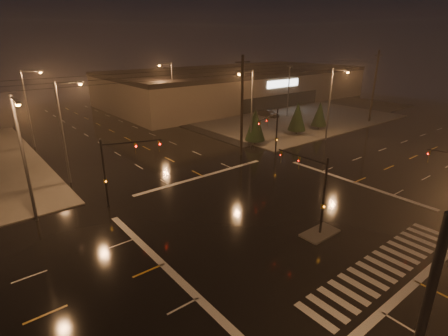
# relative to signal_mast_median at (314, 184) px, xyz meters

# --- Properties ---
(ground) EXTENTS (140.00, 140.00, 0.00)m
(ground) POSITION_rel_signal_mast_median_xyz_m (-0.00, 3.07, -3.75)
(ground) COLOR black
(ground) RESTS_ON ground
(sidewalk_ne) EXTENTS (36.00, 36.00, 0.12)m
(sidewalk_ne) POSITION_rel_signal_mast_median_xyz_m (30.00, 33.07, -3.69)
(sidewalk_ne) COLOR #4D4A45
(sidewalk_ne) RESTS_ON ground
(median_island) EXTENTS (3.00, 1.60, 0.15)m
(median_island) POSITION_rel_signal_mast_median_xyz_m (-0.00, -0.93, -3.68)
(median_island) COLOR #4D4A45
(median_island) RESTS_ON ground
(crosswalk) EXTENTS (15.00, 2.60, 0.01)m
(crosswalk) POSITION_rel_signal_mast_median_xyz_m (-0.00, -5.93, -3.75)
(crosswalk) COLOR beige
(crosswalk) RESTS_ON ground
(stop_bar_near) EXTENTS (16.00, 0.50, 0.01)m
(stop_bar_near) POSITION_rel_signal_mast_median_xyz_m (-0.00, -7.93, -3.75)
(stop_bar_near) COLOR beige
(stop_bar_near) RESTS_ON ground
(stop_bar_far) EXTENTS (16.00, 0.50, 0.01)m
(stop_bar_far) POSITION_rel_signal_mast_median_xyz_m (-0.00, 14.07, -3.75)
(stop_bar_far) COLOR beige
(stop_bar_far) RESTS_ON ground
(parking_lot) EXTENTS (50.00, 24.00, 0.08)m
(parking_lot) POSITION_rel_signal_mast_median_xyz_m (35.00, 31.07, -3.71)
(parking_lot) COLOR black
(parking_lot) RESTS_ON ground
(retail_building) EXTENTS (60.20, 28.30, 7.20)m
(retail_building) POSITION_rel_signal_mast_median_xyz_m (35.00, 49.06, 0.09)
(retail_building) COLOR #756453
(retail_building) RESTS_ON ground
(signal_mast_median) EXTENTS (0.25, 4.59, 6.00)m
(signal_mast_median) POSITION_rel_signal_mast_median_xyz_m (0.00, 0.00, 0.00)
(signal_mast_median) COLOR black
(signal_mast_median) RESTS_ON ground
(signal_mast_ne) EXTENTS (4.84, 1.86, 6.00)m
(signal_mast_ne) POSITION_rel_signal_mast_median_xyz_m (9.50, 13.21, 0.04)
(signal_mast_ne) COLOR black
(signal_mast_ne) RESTS_ON ground
(signal_mast_nw) EXTENTS (4.84, 1.86, 6.00)m
(signal_mast_nw) POSITION_rel_signal_mast_median_xyz_m (-9.50, 13.21, 0.04)
(signal_mast_nw) COLOR black
(signal_mast_nw) RESTS_ON ground
(streetlight_1) EXTENTS (2.77, 0.32, 10.00)m
(streetlight_1) POSITION_rel_signal_mast_median_xyz_m (-11.18, 21.07, 2.05)
(streetlight_1) COLOR #38383A
(streetlight_1) RESTS_ON ground
(streetlight_2) EXTENTS (2.77, 0.32, 10.00)m
(streetlight_2) POSITION_rel_signal_mast_median_xyz_m (-11.18, 37.07, 2.05)
(streetlight_2) COLOR #38383A
(streetlight_2) RESTS_ON ground
(streetlight_3) EXTENTS (2.77, 0.32, 10.00)m
(streetlight_3) POSITION_rel_signal_mast_median_xyz_m (11.18, 19.07, 2.05)
(streetlight_3) COLOR #38383A
(streetlight_3) RESTS_ON ground
(streetlight_4) EXTENTS (2.77, 0.32, 10.00)m
(streetlight_4) POSITION_rel_signal_mast_median_xyz_m (11.18, 39.07, 2.05)
(streetlight_4) COLOR #38383A
(streetlight_4) RESTS_ON ground
(streetlight_5) EXTENTS (0.32, 2.77, 10.00)m
(streetlight_5) POSITION_rel_signal_mast_median_xyz_m (-16.00, 14.26, 2.05)
(streetlight_5) COLOR #38383A
(streetlight_5) RESTS_ON ground
(streetlight_6) EXTENTS (0.32, 2.77, 10.00)m
(streetlight_6) POSITION_rel_signal_mast_median_xyz_m (22.00, 14.26, 2.05)
(streetlight_6) COLOR #38383A
(streetlight_6) RESTS_ON ground
(utility_pole_1) EXTENTS (2.20, 0.32, 12.00)m
(utility_pole_1) POSITION_rel_signal_mast_median_xyz_m (8.00, 17.07, 2.38)
(utility_pole_1) COLOR black
(utility_pole_1) RESTS_ON ground
(utility_pole_2) EXTENTS (2.20, 0.32, 12.00)m
(utility_pole_2) POSITION_rel_signal_mast_median_xyz_m (38.00, 17.07, 2.38)
(utility_pole_2) COLOR black
(utility_pole_2) RESTS_ON ground
(conifer_0) EXTENTS (2.76, 2.76, 5.01)m
(conifer_0) POSITION_rel_signal_mast_median_xyz_m (12.37, 19.21, -0.90)
(conifer_0) COLOR black
(conifer_0) RESTS_ON ground
(conifer_1) EXTENTS (2.71, 2.71, 4.94)m
(conifer_1) POSITION_rel_signal_mast_median_xyz_m (21.16, 19.32, -0.93)
(conifer_1) COLOR black
(conifer_1) RESTS_ON ground
(conifer_2) EXTENTS (2.44, 2.44, 4.50)m
(conifer_2) POSITION_rel_signal_mast_median_xyz_m (26.24, 19.07, -1.15)
(conifer_2) COLOR black
(conifer_2) RESTS_ON ground
(car_parked) EXTENTS (2.06, 4.49, 1.49)m
(car_parked) POSITION_rel_signal_mast_median_xyz_m (27.04, 31.02, -3.01)
(car_parked) COLOR black
(car_parked) RESTS_ON ground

